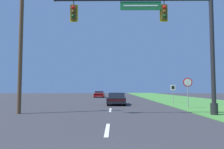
{
  "coord_description": "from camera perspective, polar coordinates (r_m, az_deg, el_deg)",
  "views": [
    {
      "loc": [
        0.25,
        -2.74,
        1.61
      ],
      "look_at": [
        0.0,
        31.65,
        3.89
      ],
      "focal_mm": 35.0,
      "sensor_mm": 36.0,
      "label": 1
    }
  ],
  "objects": [
    {
      "name": "route_sign_post",
      "position": [
        25.39,
        15.65,
        -3.83
      ],
      "size": [
        0.55,
        0.06,
        2.03
      ],
      "color": "gray",
      "rests_on": "grass_verge_right"
    },
    {
      "name": "far_car",
      "position": [
        42.0,
        -3.33,
        -5.15
      ],
      "size": [
        1.82,
        4.59,
        1.19
      ],
      "color": "black",
      "rests_on": "ground"
    },
    {
      "name": "road_center_line",
      "position": [
        24.79,
        -0.16,
        -7.5
      ],
      "size": [
        0.16,
        34.8,
        0.01
      ],
      "color": "silver",
      "rests_on": "ground"
    },
    {
      "name": "stop_sign",
      "position": [
        19.27,
        19.18,
        -2.82
      ],
      "size": [
        0.76,
        0.07,
        2.5
      ],
      "color": "gray",
      "rests_on": "grass_verge_right"
    },
    {
      "name": "utility_pole_near",
      "position": [
        16.0,
        -22.66,
        10.44
      ],
      "size": [
        1.8,
        0.26,
        10.6
      ],
      "color": "brown",
      "rests_on": "ground"
    },
    {
      "name": "car_ahead",
      "position": [
        22.45,
        1.26,
        -6.35
      ],
      "size": [
        1.99,
        4.37,
        1.19
      ],
      "color": "black",
      "rests_on": "ground"
    },
    {
      "name": "signal_mast",
      "position": [
        14.36,
        15.43,
        10.0
      ],
      "size": [
        10.19,
        0.47,
        8.09
      ],
      "color": "#232326",
      "rests_on": "grass_verge_right"
    },
    {
      "name": "grass_verge_right",
      "position": [
        34.34,
        17.89,
        -6.26
      ],
      "size": [
        10.0,
        110.0,
        0.04
      ],
      "color": "#428438",
      "rests_on": "ground"
    }
  ]
}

